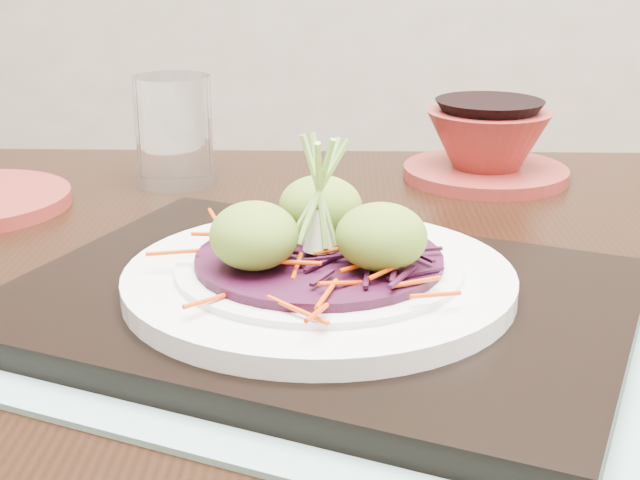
{
  "coord_description": "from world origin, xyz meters",
  "views": [
    {
      "loc": [
        -0.04,
        -0.68,
        0.99
      ],
      "look_at": [
        -0.06,
        -0.12,
        0.79
      ],
      "focal_mm": 50.0,
      "sensor_mm": 36.0,
      "label": 1
    }
  ],
  "objects_px": {
    "water_glass": "(174,130)",
    "dining_table": "(352,393)",
    "white_plate": "(319,278)",
    "terracotta_bowl_set": "(487,149)",
    "serving_tray": "(319,302)"
  },
  "relations": [
    {
      "from": "white_plate",
      "to": "water_glass",
      "type": "bearing_deg",
      "value": 115.03
    },
    {
      "from": "dining_table",
      "to": "serving_tray",
      "type": "relative_size",
      "value": 3.05
    },
    {
      "from": "white_plate",
      "to": "terracotta_bowl_set",
      "type": "bearing_deg",
      "value": 65.71
    },
    {
      "from": "serving_tray",
      "to": "water_glass",
      "type": "distance_m",
      "value": 0.37
    },
    {
      "from": "water_glass",
      "to": "dining_table",
      "type": "bearing_deg",
      "value": -54.91
    },
    {
      "from": "water_glass",
      "to": "serving_tray",
      "type": "bearing_deg",
      "value": -64.97
    },
    {
      "from": "serving_tray",
      "to": "water_glass",
      "type": "bearing_deg",
      "value": 137.24
    },
    {
      "from": "serving_tray",
      "to": "terracotta_bowl_set",
      "type": "relative_size",
      "value": 1.79
    },
    {
      "from": "dining_table",
      "to": "terracotta_bowl_set",
      "type": "height_order",
      "value": "terracotta_bowl_set"
    },
    {
      "from": "terracotta_bowl_set",
      "to": "white_plate",
      "type": "bearing_deg",
      "value": -114.29
    },
    {
      "from": "water_glass",
      "to": "terracotta_bowl_set",
      "type": "relative_size",
      "value": 0.5
    },
    {
      "from": "serving_tray",
      "to": "water_glass",
      "type": "relative_size",
      "value": 3.6
    },
    {
      "from": "dining_table",
      "to": "white_plate",
      "type": "distance_m",
      "value": 0.15
    },
    {
      "from": "dining_table",
      "to": "terracotta_bowl_set",
      "type": "distance_m",
      "value": 0.34
    },
    {
      "from": "dining_table",
      "to": "water_glass",
      "type": "height_order",
      "value": "water_glass"
    }
  ]
}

